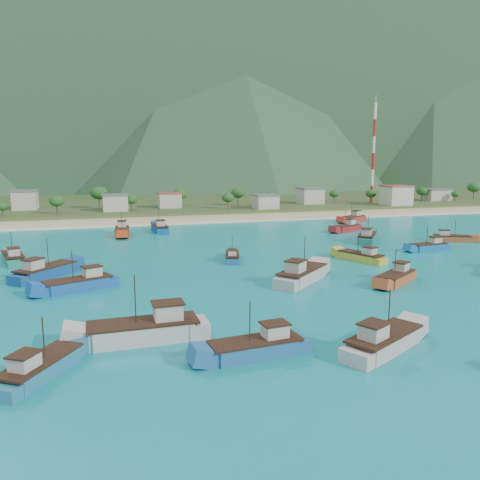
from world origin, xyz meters
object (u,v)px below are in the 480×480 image
object	(u,v)px
boat_19	(361,257)
boat_14	(347,228)
boat_26	(396,278)
boat_3	(146,332)
boat_17	(122,232)
radio_tower	(373,153)
boat_28	(353,219)
boat_24	(367,238)
boat_0	(45,273)
boat_15	(40,370)
boat_13	(451,239)
boat_8	(160,229)
boat_10	(13,259)
boat_1	(257,349)
boat_2	(429,247)
boat_6	(383,343)
boat_22	(302,276)
boat_16	(79,285)
boat_18	(232,258)

from	to	relation	value
boat_19	boat_14	bearing A→B (deg)	42.62
boat_14	boat_26	world-z (taller)	boat_14
boat_3	boat_17	bearing A→B (deg)	-1.70
radio_tower	boat_28	bearing A→B (deg)	-127.56
boat_24	boat_0	bearing A→B (deg)	-129.14
boat_3	boat_14	size ratio (longest dim) A/B	1.21
boat_15	boat_13	bearing A→B (deg)	61.81
boat_3	boat_15	world-z (taller)	boat_3
boat_8	boat_10	world-z (taller)	boat_8
boat_1	boat_2	world-z (taller)	boat_1
boat_8	boat_17	bearing A→B (deg)	-162.17
boat_19	boat_28	bearing A→B (deg)	39.49
boat_1	boat_15	xyz separation A→B (m)	(-19.86, 1.23, -0.08)
boat_0	boat_15	world-z (taller)	boat_0
radio_tower	boat_6	world-z (taller)	radio_tower
boat_2	boat_3	distance (m)	72.78
boat_22	boat_3	bearing A→B (deg)	-96.97
boat_0	boat_10	bearing A→B (deg)	157.03
boat_3	boat_6	world-z (taller)	boat_3
boat_8	boat_15	xyz separation A→B (m)	(-21.18, -85.86, -0.18)
radio_tower	boat_15	size ratio (longest dim) A/B	4.41
boat_8	boat_17	world-z (taller)	boat_17
boat_16	boat_2	bearing A→B (deg)	-101.36
boat_17	boat_19	world-z (taller)	boat_17
boat_1	boat_3	bearing A→B (deg)	49.43
radio_tower	boat_13	world-z (taller)	radio_tower
boat_2	boat_28	size ratio (longest dim) A/B	0.84
boat_16	boat_14	bearing A→B (deg)	-78.95
boat_6	boat_19	xyz separation A→B (m)	(21.06, 39.08, -0.13)
boat_14	boat_17	bearing A→B (deg)	52.89
boat_28	boat_6	bearing A→B (deg)	123.75
radio_tower	boat_10	bearing A→B (deg)	-146.96
radio_tower	boat_28	world-z (taller)	radio_tower
boat_3	boat_17	world-z (taller)	boat_3
boat_19	boat_28	xyz separation A→B (m)	(29.81, 54.52, 0.14)
boat_1	boat_26	xyz separation A→B (m)	(30.17, 20.52, -0.03)
boat_0	radio_tower	bearing A→B (deg)	80.17
boat_10	boat_13	world-z (taller)	boat_10
boat_2	boat_26	bearing A→B (deg)	126.70
boat_13	boat_17	distance (m)	82.26
boat_19	boat_2	bearing A→B (deg)	-5.90
boat_3	boat_22	world-z (taller)	boat_3
boat_6	boat_17	world-z (taller)	boat_17
boat_17	boat_24	bearing A→B (deg)	157.04
boat_0	boat_8	xyz separation A→B (m)	(24.65, 47.24, -0.05)
boat_2	boat_10	bearing A→B (deg)	75.58
boat_10	boat_13	distance (m)	96.91
boat_1	boat_28	distance (m)	111.05
boat_18	boat_24	size ratio (longest dim) A/B	0.79
boat_2	boat_22	size ratio (longest dim) A/B	0.81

